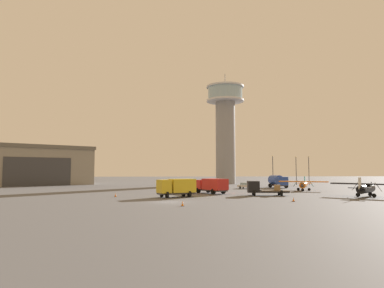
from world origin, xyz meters
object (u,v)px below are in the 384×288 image
(traffic_cone_mid_apron, at_px, (116,195))
(truck_box_red, at_px, (212,185))
(traffic_cone_near_left, at_px, (183,204))
(truck_fuel_tanker_blue, at_px, (277,181))
(truck_box_yellow, at_px, (177,187))
(truck_flatbed_black, at_px, (261,188))
(car_white, at_px, (247,185))
(light_post_east, at_px, (309,168))
(traffic_cone_near_right, at_px, (294,200))
(airplane_orange, at_px, (304,184))
(control_tower, at_px, (225,123))
(airplane_black, at_px, (366,188))
(light_post_centre, at_px, (273,168))
(light_post_west, at_px, (296,168))

(traffic_cone_mid_apron, bearing_deg, truck_box_red, 21.94)
(truck_box_red, relative_size, traffic_cone_near_left, 11.85)
(truck_fuel_tanker_blue, distance_m, truck_box_yellow, 38.35)
(truck_flatbed_black, bearing_deg, truck_box_yellow, 18.43)
(truck_flatbed_black, distance_m, car_white, 22.86)
(car_white, distance_m, light_post_east, 30.05)
(truck_box_red, height_order, traffic_cone_near_right, truck_box_red)
(light_post_east, bearing_deg, airplane_orange, -115.69)
(control_tower, relative_size, traffic_cone_near_right, 64.07)
(truck_box_yellow, bearing_deg, traffic_cone_mid_apron, -31.36)
(truck_box_red, distance_m, light_post_east, 49.29)
(airplane_black, relative_size, car_white, 1.98)
(truck_box_red, xyz_separation_m, traffic_cone_near_right, (8.67, -17.37, -1.29))
(car_white, bearing_deg, traffic_cone_mid_apron, -99.59)
(control_tower, height_order, car_white, control_tower)
(light_post_east, xyz_separation_m, light_post_centre, (-12.81, -5.98, -0.10))
(car_white, relative_size, traffic_cone_near_left, 7.22)
(truck_flatbed_black, xyz_separation_m, traffic_cone_near_right, (1.04, -11.63, -0.92))
(truck_box_red, height_order, car_white, truck_box_red)
(truck_fuel_tanker_blue, relative_size, truck_box_yellow, 1.02)
(traffic_cone_mid_apron, bearing_deg, control_tower, 62.17)
(light_post_centre, bearing_deg, traffic_cone_near_left, -118.45)
(truck_fuel_tanker_blue, distance_m, light_post_centre, 10.25)
(truck_fuel_tanker_blue, bearing_deg, truck_box_yellow, -49.89)
(airplane_black, height_order, light_post_west, light_post_west)
(light_post_west, relative_size, traffic_cone_near_left, 13.65)
(airplane_black, relative_size, truck_fuel_tanker_blue, 1.36)
(light_post_east, xyz_separation_m, traffic_cone_mid_apron, (-50.51, -42.10, -4.80))
(light_post_west, bearing_deg, light_post_centre, -147.47)
(truck_box_red, distance_m, traffic_cone_near_right, 19.46)
(airplane_black, xyz_separation_m, light_post_west, (6.91, 45.80, 3.52))
(traffic_cone_near_right, bearing_deg, light_post_east, 64.35)
(light_post_east, xyz_separation_m, traffic_cone_near_right, (-25.37, -52.84, -4.82))
(control_tower, distance_m, light_post_west, 25.94)
(airplane_orange, relative_size, truck_box_red, 1.30)
(light_post_centre, distance_m, traffic_cone_near_right, 48.75)
(control_tower, relative_size, traffic_cone_mid_apron, 58.22)
(airplane_orange, distance_m, car_white, 13.65)
(light_post_east, bearing_deg, truck_fuel_tanker_blue, -133.73)
(truck_fuel_tanker_blue, bearing_deg, light_post_centre, 160.94)
(airplane_black, distance_m, truck_flatbed_black, 16.28)
(light_post_east, height_order, traffic_cone_mid_apron, light_post_east)
(truck_box_red, bearing_deg, light_post_centre, -65.57)
(traffic_cone_mid_apron, bearing_deg, truck_box_yellow, -9.18)
(truck_box_yellow, relative_size, truck_box_red, 0.88)
(car_white, bearing_deg, light_post_centre, 90.10)
(truck_flatbed_black, xyz_separation_m, car_white, (3.20, 22.63, -0.45))
(truck_box_yellow, distance_m, traffic_cone_near_right, 18.01)
(truck_flatbed_black, relative_size, traffic_cone_near_left, 11.56)
(truck_flatbed_black, bearing_deg, traffic_cone_near_left, 57.49)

